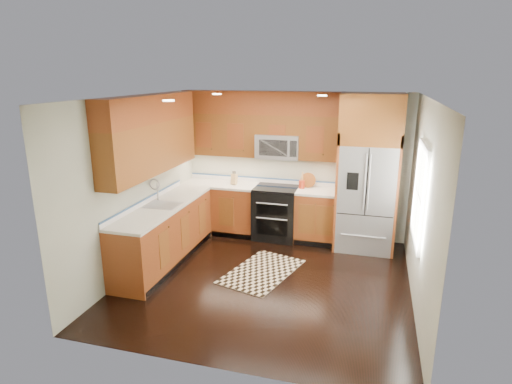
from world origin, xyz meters
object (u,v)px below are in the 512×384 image
(range, at_px, (276,213))
(rug, at_px, (262,271))
(refrigerator, at_px, (368,174))
(knife_block, at_px, (234,179))
(utensil_crock, at_px, (302,183))

(range, bearing_deg, rug, -85.23)
(refrigerator, relative_size, rug, 1.91)
(range, height_order, refrigerator, refrigerator)
(refrigerator, bearing_deg, knife_block, 178.28)
(rug, distance_m, knife_block, 2.00)
(knife_block, height_order, utensil_crock, utensil_crock)
(knife_block, relative_size, utensil_crock, 0.84)
(refrigerator, height_order, utensil_crock, refrigerator)
(rug, xyz_separation_m, knife_block, (-0.91, 1.45, 1.04))
(rug, relative_size, knife_block, 5.55)
(utensil_crock, bearing_deg, refrigerator, -6.20)
(range, relative_size, rug, 0.69)
(range, relative_size, refrigerator, 0.36)
(rug, bearing_deg, utensil_crock, 93.34)
(rug, xyz_separation_m, utensil_crock, (0.32, 1.50, 1.04))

